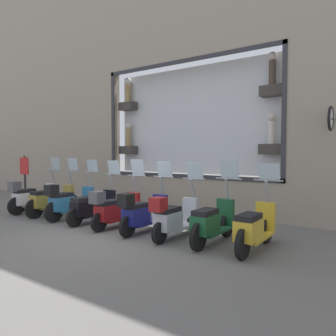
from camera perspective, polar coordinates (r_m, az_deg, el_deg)
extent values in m
plane|color=#66635E|center=(7.62, -11.21, -11.35)|extent=(120.00, 120.00, 0.00)
cube|color=gray|center=(18.44, -26.61, 13.51)|extent=(0.40, 14.95, 10.78)
cube|color=gray|center=(10.30, 3.38, -4.62)|extent=(0.40, 6.09, 1.06)
cube|color=#2D2D33|center=(10.42, 2.81, 18.15)|extent=(0.04, 6.09, 0.12)
cube|color=#2D2D33|center=(10.07, 2.76, -1.42)|extent=(0.04, 6.09, 0.12)
cube|color=#2D2D33|center=(8.89, 19.55, 9.18)|extent=(0.04, 0.12, 3.62)
cube|color=#2D2D33|center=(11.94, -9.56, 7.60)|extent=(0.04, 0.12, 3.62)
cube|color=silver|center=(10.57, 4.41, 8.27)|extent=(0.04, 5.85, 3.38)
cube|color=#38332D|center=(9.42, 17.67, 12.66)|extent=(0.36, 0.61, 0.28)
cylinder|color=#47382D|center=(9.51, 17.72, 15.45)|extent=(0.18, 0.18, 0.66)
sphere|color=beige|center=(9.62, 17.76, 18.06)|extent=(0.24, 0.24, 0.24)
cube|color=#38332D|center=(11.98, -6.98, 10.60)|extent=(0.36, 0.61, 0.28)
cylinder|color=#9E7F4C|center=(12.05, -6.99, 12.78)|extent=(0.18, 0.18, 0.65)
sphere|color=white|center=(12.14, -7.00, 14.82)|extent=(0.23, 0.23, 0.23)
cube|color=#38332D|center=(9.27, 17.54, 3.14)|extent=(0.36, 0.61, 0.28)
cylinder|color=silver|center=(9.29, 17.58, 5.89)|extent=(0.17, 0.17, 0.61)
sphere|color=beige|center=(9.32, 17.61, 8.46)|extent=(0.22, 0.22, 0.22)
cube|color=#38332D|center=(11.87, -6.93, 3.12)|extent=(0.36, 0.61, 0.28)
cylinder|color=#9E7F4C|center=(11.88, -6.95, 5.27)|extent=(0.17, 0.17, 0.61)
sphere|color=beige|center=(11.90, -6.96, 7.28)|extent=(0.22, 0.22, 0.22)
cylinder|color=black|center=(8.47, 26.65, 7.61)|extent=(0.35, 0.05, 0.05)
torus|color=black|center=(8.30, 26.48, 7.72)|extent=(0.57, 0.06, 0.57)
cylinder|color=white|center=(8.30, 26.48, 7.72)|extent=(0.47, 0.03, 0.47)
cylinder|color=black|center=(7.07, 16.81, -10.24)|extent=(0.55, 0.09, 0.55)
cylinder|color=black|center=(5.92, 12.93, -12.75)|extent=(0.55, 0.09, 0.55)
cube|color=gold|center=(6.49, 15.05, -11.51)|extent=(1.02, 0.38, 0.06)
cube|color=gold|center=(6.10, 13.86, -10.39)|extent=(0.61, 0.35, 0.36)
cube|color=black|center=(6.05, 13.89, -8.26)|extent=(0.58, 0.31, 0.10)
cube|color=gold|center=(6.93, 16.62, -8.00)|extent=(0.12, 0.37, 0.56)
cylinder|color=gray|center=(6.92, 16.85, -3.88)|extent=(0.20, 0.06, 0.45)
cylinder|color=gray|center=(6.97, 17.06, -2.07)|extent=(0.04, 0.61, 0.04)
cube|color=silver|center=(6.99, 17.18, -0.64)|extent=(0.09, 0.42, 0.34)
cylinder|color=black|center=(7.38, 10.26, -9.66)|extent=(0.54, 0.09, 0.54)
cylinder|color=black|center=(6.28, 5.33, -11.83)|extent=(0.54, 0.09, 0.54)
cube|color=#19512D|center=(6.83, 8.00, -10.78)|extent=(1.02, 0.38, 0.06)
cube|color=#19512D|center=(6.46, 6.49, -9.64)|extent=(0.61, 0.35, 0.36)
cube|color=black|center=(6.41, 6.50, -7.63)|extent=(0.58, 0.31, 0.10)
cube|color=#19512D|center=(7.24, 9.98, -7.50)|extent=(0.12, 0.37, 0.56)
cylinder|color=gray|center=(7.24, 10.24, -3.56)|extent=(0.20, 0.06, 0.45)
cylinder|color=gray|center=(7.28, 10.48, -1.84)|extent=(0.04, 0.61, 0.04)
cube|color=silver|center=(7.30, 10.63, -0.15)|extent=(0.10, 0.42, 0.42)
cylinder|color=black|center=(7.82, 4.46, -9.28)|extent=(0.44, 0.09, 0.44)
cylinder|color=black|center=(6.72, -1.47, -11.26)|extent=(0.44, 0.09, 0.44)
cube|color=#B7BCC6|center=(7.26, 1.73, -10.29)|extent=(1.02, 0.38, 0.06)
cube|color=#B7BCC6|center=(6.92, 0.02, -9.17)|extent=(0.61, 0.35, 0.36)
cube|color=black|center=(6.87, 0.02, -7.30)|extent=(0.58, 0.31, 0.10)
cube|color=#B7BCC6|center=(7.65, 3.98, -7.26)|extent=(0.12, 0.37, 0.56)
cylinder|color=gray|center=(7.64, 4.26, -3.53)|extent=(0.20, 0.06, 0.45)
cylinder|color=gray|center=(7.68, 4.52, -1.90)|extent=(0.04, 0.60, 0.04)
cube|color=silver|center=(7.70, 4.68, -0.44)|extent=(0.10, 0.42, 0.38)
cube|color=maroon|center=(6.57, -1.70, -6.34)|extent=(0.28, 0.28, 0.28)
cylinder|color=black|center=(8.28, -0.86, -8.52)|extent=(0.46, 0.09, 0.46)
cylinder|color=black|center=(7.27, -7.08, -10.13)|extent=(0.46, 0.09, 0.46)
cube|color=navy|center=(7.76, -3.76, -9.37)|extent=(1.02, 0.39, 0.06)
cube|color=navy|center=(7.44, -5.58, -8.26)|extent=(0.61, 0.35, 0.36)
cube|color=black|center=(7.40, -5.59, -6.51)|extent=(0.58, 0.31, 0.10)
cube|color=navy|center=(8.13, -1.36, -6.59)|extent=(0.12, 0.37, 0.56)
cylinder|color=gray|center=(8.12, -1.07, -3.09)|extent=(0.20, 0.06, 0.45)
cylinder|color=gray|center=(8.16, -0.79, -1.55)|extent=(0.04, 0.60, 0.04)
cube|color=silver|center=(8.18, -0.62, -0.18)|extent=(0.10, 0.42, 0.38)
cube|color=black|center=(7.12, -7.36, -5.58)|extent=(0.28, 0.28, 0.28)
cylinder|color=black|center=(8.82, -5.49, -7.91)|extent=(0.44, 0.09, 0.44)
cylinder|color=black|center=(7.86, -11.94, -9.27)|extent=(0.44, 0.09, 0.44)
cube|color=maroon|center=(8.33, -8.52, -8.64)|extent=(1.02, 0.39, 0.06)
cube|color=maroon|center=(8.03, -10.38, -7.56)|extent=(0.61, 0.35, 0.36)
cube|color=black|center=(7.99, -10.40, -5.94)|extent=(0.58, 0.31, 0.10)
cube|color=maroon|center=(8.67, -6.05, -6.09)|extent=(0.12, 0.37, 0.56)
cylinder|color=gray|center=(8.66, -5.77, -2.81)|extent=(0.20, 0.06, 0.45)
cylinder|color=gray|center=(8.70, -5.48, -1.37)|extent=(0.04, 0.60, 0.04)
cube|color=silver|center=(8.71, -5.31, 0.09)|extent=(0.11, 0.42, 0.44)
cube|color=#4C4C51|center=(7.73, -12.22, -5.04)|extent=(0.28, 0.28, 0.28)
cylinder|color=black|center=(9.39, -9.63, -7.21)|extent=(0.47, 0.09, 0.47)
cylinder|color=black|center=(8.51, -15.97, -8.31)|extent=(0.47, 0.09, 0.47)
cube|color=black|center=(8.94, -12.64, -7.82)|extent=(1.02, 0.38, 0.06)
cube|color=black|center=(8.66, -14.49, -6.77)|extent=(0.61, 0.35, 0.36)
cube|color=black|center=(8.62, -14.51, -5.26)|extent=(0.58, 0.31, 0.10)
cube|color=black|center=(9.26, -10.17, -5.49)|extent=(0.12, 0.37, 0.56)
cylinder|color=gray|center=(9.25, -9.89, -2.41)|extent=(0.20, 0.06, 0.45)
cylinder|color=gray|center=(9.28, -9.60, -1.07)|extent=(0.04, 0.60, 0.04)
cube|color=silver|center=(9.30, -9.44, 0.14)|extent=(0.10, 0.42, 0.38)
cylinder|color=black|center=(9.99, -13.38, -6.41)|extent=(0.55, 0.09, 0.55)
cylinder|color=black|center=(9.21, -19.28, -7.26)|extent=(0.55, 0.09, 0.55)
cube|color=teal|center=(9.59, -16.21, -6.91)|extent=(1.02, 0.38, 0.06)
cube|color=teal|center=(9.33, -18.02, -5.90)|extent=(0.61, 0.35, 0.36)
cube|color=black|center=(9.29, -18.04, -4.49)|extent=(0.58, 0.31, 0.10)
cube|color=teal|center=(9.89, -13.77, -4.77)|extent=(0.12, 0.37, 0.56)
cylinder|color=gray|center=(9.88, -13.50, -1.89)|extent=(0.20, 0.06, 0.45)
cylinder|color=gray|center=(9.91, -13.21, -0.64)|extent=(0.04, 0.61, 0.04)
cube|color=silver|center=(9.93, -13.05, 0.41)|extent=(0.09, 0.42, 0.35)
cube|color=black|center=(9.09, -19.62, -3.66)|extent=(0.28, 0.28, 0.28)
cylinder|color=black|center=(10.65, -16.54, -5.87)|extent=(0.56, 0.09, 0.56)
cylinder|color=black|center=(9.92, -22.25, -6.58)|extent=(0.56, 0.09, 0.56)
cube|color=olive|center=(10.27, -19.29, -6.30)|extent=(1.02, 0.38, 0.06)
cube|color=olive|center=(10.03, -21.05, -5.33)|extent=(0.61, 0.35, 0.36)
cube|color=black|center=(10.00, -21.07, -4.02)|extent=(0.58, 0.31, 0.10)
cube|color=olive|center=(10.55, -16.92, -4.33)|extent=(0.12, 0.37, 0.56)
cylinder|color=gray|center=(10.55, -16.66, -1.63)|extent=(0.20, 0.06, 0.45)
cylinder|color=gray|center=(10.58, -16.38, -0.45)|extent=(0.04, 0.61, 0.04)
cube|color=silver|center=(10.60, -16.23, 0.64)|extent=(0.10, 0.42, 0.39)
cylinder|color=black|center=(11.34, -19.29, -5.43)|extent=(0.54, 0.09, 0.54)
cylinder|color=black|center=(10.66, -24.85, -6.04)|extent=(0.54, 0.09, 0.54)
cube|color=silver|center=(10.99, -21.98, -5.80)|extent=(1.02, 0.38, 0.06)
cube|color=silver|center=(10.76, -23.67, -4.88)|extent=(0.61, 0.35, 0.36)
cube|color=black|center=(10.73, -23.70, -3.66)|extent=(0.58, 0.31, 0.10)
cube|color=silver|center=(11.25, -19.68, -3.97)|extent=(0.12, 0.37, 0.56)
cylinder|color=gray|center=(11.25, -19.44, -1.44)|extent=(0.20, 0.06, 0.45)
cylinder|color=gray|center=(11.27, -19.17, -0.34)|extent=(0.04, 0.60, 0.04)
cube|color=silver|center=(11.29, -19.02, 0.71)|extent=(0.10, 0.42, 0.41)
cube|color=#4C4C51|center=(10.56, -25.17, -2.92)|extent=(0.28, 0.28, 0.28)
cylinder|color=#232326|center=(11.68, -23.55, -6.55)|extent=(0.36, 0.36, 0.02)
cylinder|color=#232326|center=(11.57, -23.63, -2.36)|extent=(0.07, 0.07, 1.74)
cube|color=red|center=(11.53, -23.77, 0.33)|extent=(0.03, 0.45, 0.55)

